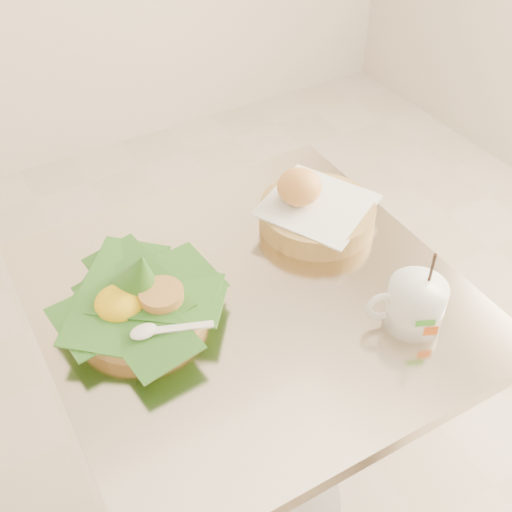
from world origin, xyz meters
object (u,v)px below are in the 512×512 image
cafe_table (252,373)px  bread_basket (314,210)px  rice_basket (139,299)px  coffee_mug (414,304)px

cafe_table → bread_basket: bearing=28.1°
bread_basket → rice_basket: bearing=-172.0°
cafe_table → coffee_mug: 0.38m
coffee_mug → cafe_table: bearing=136.4°
rice_basket → bread_basket: 0.39m
rice_basket → cafe_table: bearing=-16.7°
rice_basket → coffee_mug: bearing=-32.6°
cafe_table → bread_basket: (0.20, 0.11, 0.25)m
cafe_table → coffee_mug: size_ratio=4.60×
cafe_table → rice_basket: 0.32m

